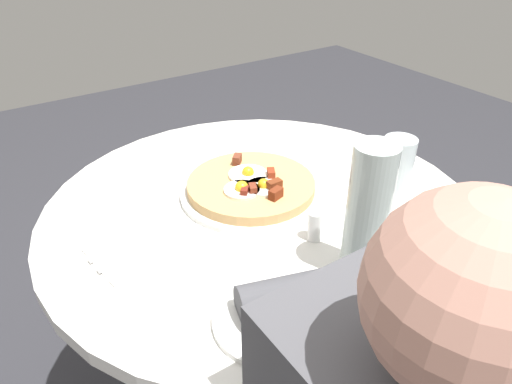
# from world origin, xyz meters

# --- Properties ---
(dining_table) EXTENTS (0.92, 0.92, 0.76)m
(dining_table) POSITION_xyz_m (0.00, 0.00, 0.58)
(dining_table) COLOR silver
(dining_table) RESTS_ON ground_plane
(pizza_plate) EXTENTS (0.31, 0.31, 0.01)m
(pizza_plate) POSITION_xyz_m (-0.05, 0.01, 0.77)
(pizza_plate) COLOR white
(pizza_plate) RESTS_ON dining_table
(breakfast_pizza) EXTENTS (0.28, 0.28, 0.05)m
(breakfast_pizza) POSITION_xyz_m (-0.05, 0.01, 0.78)
(breakfast_pizza) COLOR tan
(breakfast_pizza) RESTS_ON pizza_plate
(bread_plate) EXTENTS (0.19, 0.19, 0.01)m
(bread_plate) POSITION_xyz_m (0.28, -0.17, 0.76)
(bread_plate) COLOR white
(bread_plate) RESTS_ON dining_table
(napkin) EXTENTS (0.16, 0.19, 0.00)m
(napkin) POSITION_xyz_m (-0.01, -0.27, 0.76)
(napkin) COLOR white
(napkin) RESTS_ON dining_table
(fork) EXTENTS (0.03, 0.18, 0.00)m
(fork) POSITION_xyz_m (0.01, -0.27, 0.77)
(fork) COLOR silver
(fork) RESTS_ON napkin
(knife) EXTENTS (0.03, 0.18, 0.00)m
(knife) POSITION_xyz_m (-0.03, -0.27, 0.77)
(knife) COLOR silver
(knife) RESTS_ON napkin
(water_glass) EXTENTS (0.07, 0.07, 0.14)m
(water_glass) POSITION_xyz_m (0.13, 0.26, 0.83)
(water_glass) COLOR silver
(water_glass) RESTS_ON dining_table
(water_bottle) EXTENTS (0.07, 0.07, 0.24)m
(water_bottle) POSITION_xyz_m (0.27, 0.03, 0.88)
(water_bottle) COLOR silver
(water_bottle) RESTS_ON dining_table
(salt_shaker) EXTENTS (0.03, 0.03, 0.06)m
(salt_shaker) POSITION_xyz_m (0.15, 0.02, 0.79)
(salt_shaker) COLOR white
(salt_shaker) RESTS_ON dining_table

